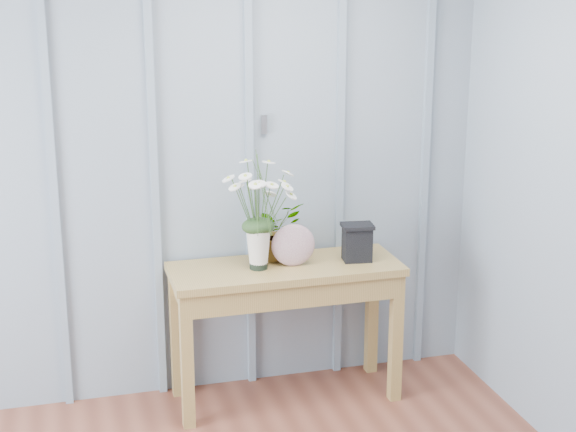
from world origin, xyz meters
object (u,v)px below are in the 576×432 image
object	(u,v)px
felt_disc_vessel	(293,245)
sideboard	(285,286)
daisy_vase	(258,199)
carved_box	(357,242)

from	to	relation	value
felt_disc_vessel	sideboard	bearing A→B (deg)	161.43
daisy_vase	felt_disc_vessel	xyz separation A→B (m)	(0.18, -0.01, -0.25)
sideboard	felt_disc_vessel	world-z (taller)	felt_disc_vessel
sideboard	daisy_vase	bearing A→B (deg)	-176.03
daisy_vase	felt_disc_vessel	distance (m)	0.31
carved_box	sideboard	bearing A→B (deg)	176.52
sideboard	carved_box	world-z (taller)	carved_box
daisy_vase	carved_box	bearing A→B (deg)	-1.43
daisy_vase	sideboard	bearing A→B (deg)	3.97
daisy_vase	felt_disc_vessel	bearing A→B (deg)	-2.59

